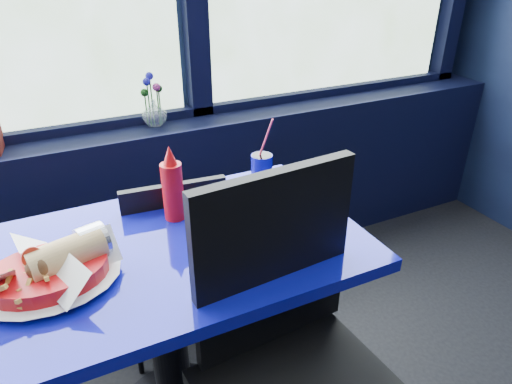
% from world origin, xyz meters
% --- Properties ---
extents(window_sill, '(5.00, 0.26, 0.80)m').
position_xyz_m(window_sill, '(0.00, 2.87, 0.40)').
color(window_sill, black).
rests_on(window_sill, ground).
extents(near_table, '(1.20, 0.70, 0.75)m').
position_xyz_m(near_table, '(0.30, 2.00, 0.57)').
color(near_table, black).
rests_on(near_table, ground).
extents(chair_near_front, '(0.51, 0.52, 1.06)m').
position_xyz_m(chair_near_front, '(0.53, 1.61, 0.61)').
color(chair_near_front, black).
rests_on(chair_near_front, ground).
extents(chair_near_back, '(0.41, 0.41, 0.83)m').
position_xyz_m(chair_near_back, '(0.41, 2.33, 0.48)').
color(chair_near_back, black).
rests_on(chair_near_back, ground).
extents(flower_vase, '(0.14, 0.14, 0.24)m').
position_xyz_m(flower_vase, '(0.54, 2.88, 0.87)').
color(flower_vase, silver).
rests_on(flower_vase, window_sill).
extents(food_basket, '(0.34, 0.34, 0.12)m').
position_xyz_m(food_basket, '(0.02, 1.96, 0.79)').
color(food_basket, '#B90C10').
rests_on(food_basket, near_table).
extents(ketchup_bottle, '(0.07, 0.07, 0.25)m').
position_xyz_m(ketchup_bottle, '(0.40, 2.14, 0.86)').
color(ketchup_bottle, '#B90C10').
rests_on(ketchup_bottle, near_table).
extents(soda_cup, '(0.08, 0.08, 0.26)m').
position_xyz_m(soda_cup, '(0.75, 2.22, 0.81)').
color(soda_cup, '#0D0D94').
rests_on(soda_cup, near_table).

